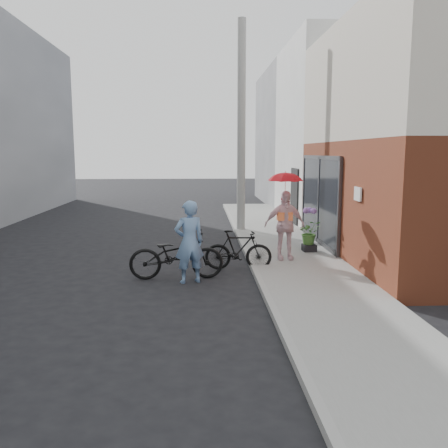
{
  "coord_description": "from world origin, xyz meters",
  "views": [
    {
      "loc": [
        -0.29,
        -9.97,
        2.72
      ],
      "look_at": [
        0.25,
        0.71,
        1.1
      ],
      "focal_mm": 38.0,
      "sensor_mm": 36.0,
      "label": 1
    }
  ],
  "objects": [
    {
      "name": "curb",
      "position": [
        0.94,
        2.0,
        0.06
      ],
      "size": [
        0.12,
        24.0,
        0.12
      ],
      "primitive_type": "cube",
      "color": "#9E9E99",
      "rests_on": "ground"
    },
    {
      "name": "officer",
      "position": [
        -0.52,
        -0.23,
        0.87
      ],
      "size": [
        0.73,
        0.59,
        1.74
      ],
      "primitive_type": "imported",
      "rotation": [
        0.0,
        0.0,
        3.45
      ],
      "color": "#6A8FBC",
      "rests_on": "ground"
    },
    {
      "name": "east_building_far",
      "position": [
        7.2,
        16.0,
        3.5
      ],
      "size": [
        8.0,
        8.0,
        7.0
      ],
      "primitive_type": "cube",
      "color": "slate",
      "rests_on": "ground"
    },
    {
      "name": "sidewalk",
      "position": [
        2.1,
        2.0,
        0.06
      ],
      "size": [
        2.2,
        24.0,
        0.12
      ],
      "primitive_type": "cube",
      "color": "gray",
      "rests_on": "ground"
    },
    {
      "name": "bike_left",
      "position": [
        -0.81,
        0.08,
        0.53
      ],
      "size": [
        2.05,
        0.8,
        1.06
      ],
      "primitive_type": "imported",
      "rotation": [
        0.0,
        0.0,
        1.62
      ],
      "color": "black",
      "rests_on": "ground"
    },
    {
      "name": "kimono_woman",
      "position": [
        1.76,
        1.34,
        0.96
      ],
      "size": [
        1.01,
        0.46,
        1.69
      ],
      "primitive_type": "imported",
      "rotation": [
        0.0,
        0.0,
        0.05
      ],
      "color": "silver",
      "rests_on": "sidewalk"
    },
    {
      "name": "bike_right",
      "position": [
        0.6,
        0.83,
        0.47
      ],
      "size": [
        1.58,
        0.52,
        0.94
      ],
      "primitive_type": "imported",
      "rotation": [
        0.0,
        0.0,
        1.52
      ],
      "color": "black",
      "rests_on": "ground"
    },
    {
      "name": "potted_plant",
      "position": [
        2.6,
        2.26,
        0.62
      ],
      "size": [
        0.58,
        0.5,
        0.64
      ],
      "primitive_type": "imported",
      "color": "#3E6E2C",
      "rests_on": "planter"
    },
    {
      "name": "utility_pole",
      "position": [
        1.1,
        6.0,
        3.5
      ],
      "size": [
        0.28,
        0.28,
        7.0
      ],
      "primitive_type": "cylinder",
      "color": "#9E9E99",
      "rests_on": "ground"
    },
    {
      "name": "planter",
      "position": [
        2.6,
        2.26,
        0.21
      ],
      "size": [
        0.36,
        0.36,
        0.18
      ],
      "primitive_type": "cube",
      "rotation": [
        0.0,
        0.0,
        0.05
      ],
      "color": "black",
      "rests_on": "sidewalk"
    },
    {
      "name": "plaster_building",
      "position": [
        7.2,
        9.0,
        3.5
      ],
      "size": [
        8.0,
        6.0,
        7.0
      ],
      "primitive_type": "cube",
      "color": "white",
      "rests_on": "ground"
    },
    {
      "name": "ground",
      "position": [
        0.0,
        0.0,
        0.0
      ],
      "size": [
        80.0,
        80.0,
        0.0
      ],
      "primitive_type": "plane",
      "color": "black",
      "rests_on": "ground"
    },
    {
      "name": "parasol",
      "position": [
        1.76,
        1.34,
        2.17
      ],
      "size": [
        0.82,
        0.82,
        0.72
      ],
      "primitive_type": "imported",
      "color": "red",
      "rests_on": "kimono_woman"
    }
  ]
}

